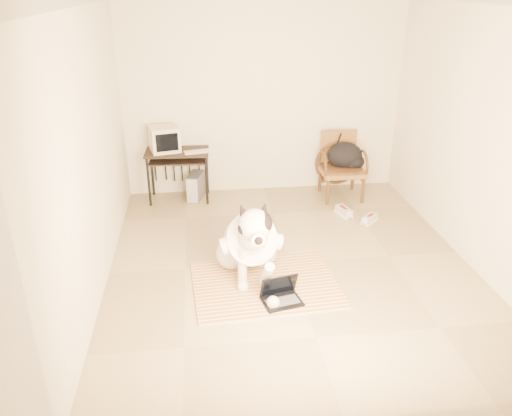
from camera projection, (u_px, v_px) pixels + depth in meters
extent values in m
plane|color=#918059|center=(289.00, 262.00, 5.66)|extent=(4.50, 4.50, 0.00)
plane|color=white|center=(298.00, 6.00, 4.54)|extent=(4.50, 4.50, 0.00)
plane|color=beige|center=(264.00, 101.00, 7.13)|extent=(4.50, 0.00, 4.50)
plane|color=beige|center=(361.00, 259.00, 3.06)|extent=(4.50, 0.00, 4.50)
plane|color=beige|center=(92.00, 156.00, 4.88)|extent=(0.00, 4.50, 4.50)
plane|color=beige|center=(478.00, 141.00, 5.31)|extent=(0.00, 4.50, 4.50)
cube|color=#BE6215|center=(275.00, 310.00, 4.82)|extent=(1.51, 0.33, 0.02)
cube|color=#467E36|center=(270.00, 297.00, 5.03)|extent=(1.51, 0.33, 0.02)
cube|color=#4E3370|center=(265.00, 284.00, 5.23)|extent=(1.51, 0.33, 0.02)
cube|color=gold|center=(261.00, 273.00, 5.44)|extent=(1.51, 0.33, 0.02)
cube|color=#C5A996|center=(257.00, 262.00, 5.64)|extent=(1.51, 0.33, 0.02)
sphere|color=silver|center=(232.00, 254.00, 5.49)|extent=(0.35, 0.35, 0.35)
sphere|color=silver|center=(261.00, 251.00, 5.54)|extent=(0.35, 0.35, 0.35)
ellipsoid|color=silver|center=(247.00, 251.00, 5.49)|extent=(0.43, 0.39, 0.35)
ellipsoid|color=silver|center=(250.00, 241.00, 5.21)|extent=(0.47, 0.81, 0.75)
cylinder|color=silver|center=(249.00, 240.00, 5.22)|extent=(0.54, 0.70, 0.69)
sphere|color=silver|center=(253.00, 236.00, 4.94)|extent=(0.29, 0.29, 0.29)
sphere|color=silver|center=(255.00, 225.00, 4.77)|extent=(0.32, 0.32, 0.32)
ellipsoid|color=black|center=(260.00, 223.00, 4.76)|extent=(0.25, 0.28, 0.23)
cylinder|color=silver|center=(257.00, 236.00, 4.66)|extent=(0.14, 0.17, 0.13)
sphere|color=black|center=(259.00, 241.00, 4.58)|extent=(0.08, 0.08, 0.08)
cone|color=black|center=(243.00, 211.00, 4.76)|extent=(0.16, 0.16, 0.20)
cone|color=black|center=(264.00, 209.00, 4.79)|extent=(0.16, 0.17, 0.20)
torus|color=silver|center=(253.00, 232.00, 4.90)|extent=(0.29, 0.16, 0.25)
cylinder|color=silver|center=(242.00, 268.00, 5.06)|extent=(0.10, 0.15, 0.48)
cylinder|color=silver|center=(266.00, 276.00, 4.98)|extent=(0.11, 0.43, 0.49)
sphere|color=silver|center=(243.00, 286.00, 5.11)|extent=(0.12, 0.12, 0.12)
sphere|color=silver|center=(273.00, 302.00, 4.85)|extent=(0.13, 0.13, 0.13)
cone|color=black|center=(241.00, 249.00, 5.83)|extent=(0.25, 0.48, 0.12)
cube|color=black|center=(282.00, 302.00, 4.91)|extent=(0.43, 0.34, 0.02)
cube|color=#464648|center=(282.00, 301.00, 4.90)|extent=(0.35, 0.22, 0.00)
cube|color=black|center=(279.00, 285.00, 4.94)|extent=(0.39, 0.17, 0.25)
cube|color=black|center=(279.00, 286.00, 4.93)|extent=(0.34, 0.14, 0.22)
cube|color=black|center=(177.00, 152.00, 7.00)|extent=(0.90, 0.53, 0.03)
cube|color=black|center=(178.00, 161.00, 7.01)|extent=(0.80, 0.43, 0.02)
cylinder|color=black|center=(149.00, 182.00, 6.94)|extent=(0.04, 0.04, 0.71)
cylinder|color=black|center=(152.00, 172.00, 7.32)|extent=(0.04, 0.04, 0.71)
cylinder|color=black|center=(207.00, 181.00, 7.00)|extent=(0.04, 0.04, 0.71)
cylinder|color=black|center=(207.00, 171.00, 7.37)|extent=(0.04, 0.04, 0.71)
cube|color=beige|center=(164.00, 139.00, 6.94)|extent=(0.46, 0.45, 0.35)
cube|color=black|center=(167.00, 142.00, 6.78)|extent=(0.30, 0.09, 0.24)
cube|color=beige|center=(197.00, 152.00, 6.93)|extent=(0.37, 0.20, 0.02)
cube|color=#464648|center=(196.00, 186.00, 7.25)|extent=(0.27, 0.43, 0.38)
cube|color=#AEAFB3|center=(192.00, 191.00, 7.07)|extent=(0.16, 0.06, 0.36)
cube|color=brown|center=(342.00, 171.00, 7.21)|extent=(0.62, 0.60, 0.06)
cylinder|color=#321D0D|center=(342.00, 168.00, 7.19)|extent=(0.57, 0.57, 0.04)
cube|color=brown|center=(338.00, 146.00, 7.34)|extent=(0.53, 0.05, 0.46)
cylinder|color=#321D0D|center=(328.00, 192.00, 7.04)|extent=(0.05, 0.05, 0.38)
cylinder|color=#321D0D|center=(320.00, 179.00, 7.50)|extent=(0.05, 0.05, 0.38)
cylinder|color=#321D0D|center=(363.00, 191.00, 7.09)|extent=(0.05, 0.05, 0.38)
cylinder|color=#321D0D|center=(353.00, 178.00, 7.55)|extent=(0.05, 0.05, 0.38)
ellipsoid|color=black|center=(345.00, 155.00, 7.20)|extent=(0.51, 0.42, 0.38)
ellipsoid|color=black|center=(353.00, 162.00, 7.17)|extent=(0.32, 0.26, 0.22)
cube|color=white|center=(344.00, 214.00, 6.81)|extent=(0.20, 0.32, 0.03)
cube|color=#939297|center=(344.00, 211.00, 6.79)|extent=(0.19, 0.31, 0.09)
cube|color=maroon|center=(344.00, 208.00, 6.78)|extent=(0.09, 0.16, 0.02)
cube|color=white|center=(369.00, 221.00, 6.60)|extent=(0.27, 0.26, 0.03)
cube|color=#939297|center=(369.00, 218.00, 6.59)|extent=(0.26, 0.25, 0.09)
cube|color=maroon|center=(370.00, 216.00, 6.57)|extent=(0.13, 0.12, 0.02)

